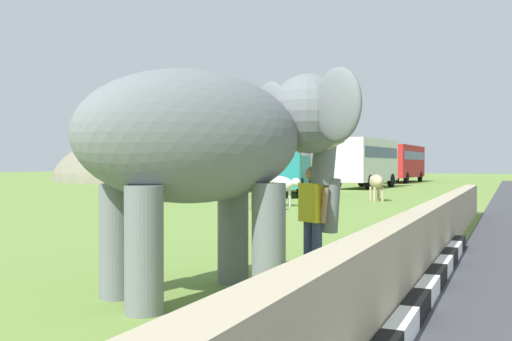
{
  "coord_description": "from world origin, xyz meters",
  "views": [
    {
      "loc": [
        -4.41,
        3.06,
        1.68
      ],
      "look_at": [
        2.4,
        6.15,
        1.6
      ],
      "focal_mm": 39.66,
      "sensor_mm": 36.0,
      "label": 1
    }
  ],
  "objects_px": {
    "person_handler": "(313,215)",
    "bus_teal": "(284,158)",
    "cow_mid": "(258,187)",
    "cow_far": "(279,185)",
    "cow_near": "(376,182)",
    "bus_white": "(365,159)",
    "bus_red": "(401,161)",
    "elephant": "(218,142)"
  },
  "relations": [
    {
      "from": "bus_teal",
      "to": "bus_red",
      "type": "relative_size",
      "value": 0.87
    },
    {
      "from": "bus_white",
      "to": "bus_red",
      "type": "distance_m",
      "value": 14.6
    },
    {
      "from": "bus_teal",
      "to": "cow_near",
      "type": "height_order",
      "value": "bus_teal"
    },
    {
      "from": "elephant",
      "to": "bus_teal",
      "type": "height_order",
      "value": "bus_teal"
    },
    {
      "from": "bus_teal",
      "to": "cow_far",
      "type": "xyz_separation_m",
      "value": [
        -8.48,
        -3.14,
        -1.21
      ]
    },
    {
      "from": "bus_teal",
      "to": "bus_red",
      "type": "height_order",
      "value": "same"
    },
    {
      "from": "person_handler",
      "to": "bus_white",
      "type": "relative_size",
      "value": 0.2
    },
    {
      "from": "bus_white",
      "to": "cow_far",
      "type": "xyz_separation_m",
      "value": [
        -19.22,
        -1.09,
        -1.21
      ]
    },
    {
      "from": "person_handler",
      "to": "cow_far",
      "type": "distance_m",
      "value": 14.27
    },
    {
      "from": "bus_red",
      "to": "cow_far",
      "type": "relative_size",
      "value": 5.21
    },
    {
      "from": "elephant",
      "to": "bus_white",
      "type": "xyz_separation_m",
      "value": [
        33.81,
        6.14,
        0.1
      ]
    },
    {
      "from": "cow_near",
      "to": "person_handler",
      "type": "bearing_deg",
      "value": -170.59
    },
    {
      "from": "person_handler",
      "to": "cow_far",
      "type": "relative_size",
      "value": 0.86
    },
    {
      "from": "bus_white",
      "to": "bus_red",
      "type": "bearing_deg",
      "value": -0.05
    },
    {
      "from": "bus_white",
      "to": "cow_near",
      "type": "relative_size",
      "value": 4.3
    },
    {
      "from": "cow_mid",
      "to": "cow_near",
      "type": "bearing_deg",
      "value": -21.55
    },
    {
      "from": "elephant",
      "to": "bus_red",
      "type": "bearing_deg",
      "value": 7.21
    },
    {
      "from": "person_handler",
      "to": "cow_mid",
      "type": "xyz_separation_m",
      "value": [
        10.97,
        5.82,
        -0.06
      ]
    },
    {
      "from": "bus_red",
      "to": "cow_far",
      "type": "distance_m",
      "value": 33.86
    },
    {
      "from": "bus_red",
      "to": "cow_near",
      "type": "distance_m",
      "value": 29.04
    },
    {
      "from": "cow_far",
      "to": "bus_white",
      "type": "bearing_deg",
      "value": 3.24
    },
    {
      "from": "bus_white",
      "to": "person_handler",
      "type": "bearing_deg",
      "value": -167.91
    },
    {
      "from": "person_handler",
      "to": "bus_white",
      "type": "height_order",
      "value": "bus_white"
    },
    {
      "from": "cow_near",
      "to": "bus_teal",
      "type": "bearing_deg",
      "value": 60.27
    },
    {
      "from": "bus_red",
      "to": "cow_mid",
      "type": "distance_m",
      "value": 35.93
    },
    {
      "from": "person_handler",
      "to": "bus_teal",
      "type": "relative_size",
      "value": 0.19
    },
    {
      "from": "cow_mid",
      "to": "bus_teal",
      "type": "bearing_deg",
      "value": 16.61
    },
    {
      "from": "cow_near",
      "to": "elephant",
      "type": "bearing_deg",
      "value": -173.52
    },
    {
      "from": "bus_white",
      "to": "elephant",
      "type": "bearing_deg",
      "value": -169.71
    },
    {
      "from": "bus_teal",
      "to": "bus_red",
      "type": "distance_m",
      "value": 25.43
    },
    {
      "from": "bus_white",
      "to": "bus_red",
      "type": "xyz_separation_m",
      "value": [
        14.6,
        -0.01,
        0.01
      ]
    },
    {
      "from": "cow_near",
      "to": "bus_red",
      "type": "bearing_deg",
      "value": 7.71
    },
    {
      "from": "bus_teal",
      "to": "person_handler",
      "type": "bearing_deg",
      "value": -157.38
    },
    {
      "from": "elephant",
      "to": "person_handler",
      "type": "xyz_separation_m",
      "value": [
        1.56,
        -0.77,
        -1.05
      ]
    },
    {
      "from": "bus_teal",
      "to": "cow_mid",
      "type": "xyz_separation_m",
      "value": [
        -10.55,
        -3.15,
        -1.21
      ]
    },
    {
      "from": "person_handler",
      "to": "cow_mid",
      "type": "distance_m",
      "value": 12.42
    },
    {
      "from": "person_handler",
      "to": "cow_mid",
      "type": "height_order",
      "value": "person_handler"
    },
    {
      "from": "cow_far",
      "to": "bus_red",
      "type": "bearing_deg",
      "value": 1.82
    },
    {
      "from": "elephant",
      "to": "cow_far",
      "type": "relative_size",
      "value": 2.06
    },
    {
      "from": "person_handler",
      "to": "bus_teal",
      "type": "distance_m",
      "value": 23.33
    },
    {
      "from": "bus_red",
      "to": "cow_near",
      "type": "height_order",
      "value": "bus_red"
    },
    {
      "from": "cow_near",
      "to": "cow_mid",
      "type": "bearing_deg",
      "value": 158.45
    }
  ]
}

